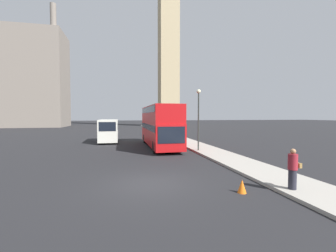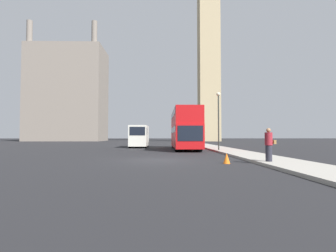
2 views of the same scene
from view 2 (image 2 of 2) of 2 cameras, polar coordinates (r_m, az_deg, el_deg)
name	(u,v)px [view 2 (image 2 of 2)]	position (r m, az deg, el deg)	size (l,w,h in m)	color
ground_plane	(158,160)	(15.59, -2.09, -7.43)	(300.00, 300.00, 0.00)	black
sidewalk_strip	(265,159)	(16.75, 20.38, -6.68)	(2.71, 120.00, 0.15)	#9E998E
clock_tower	(208,22)	(81.13, 8.79, 21.40)	(6.14, 6.31, 66.06)	tan
building_block_distant	(68,94)	(82.89, -20.90, 6.44)	(20.89, 12.90, 33.25)	slate
red_double_decker_bus	(185,128)	(27.88, 3.68, -0.37)	(2.53, 10.88, 4.13)	#B71114
white_van	(139,136)	(32.96, -6.28, -2.16)	(2.15, 5.35, 2.70)	silver
pedestrian	(269,145)	(14.12, 21.09, -3.82)	(0.53, 0.37, 1.67)	#23232D
street_lamp	(218,112)	(24.48, 10.93, 3.11)	(0.36, 0.36, 5.31)	#2D332D
traffic_cone	(227,158)	(13.92, 12.65, -6.87)	(0.36, 0.36, 0.55)	orange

